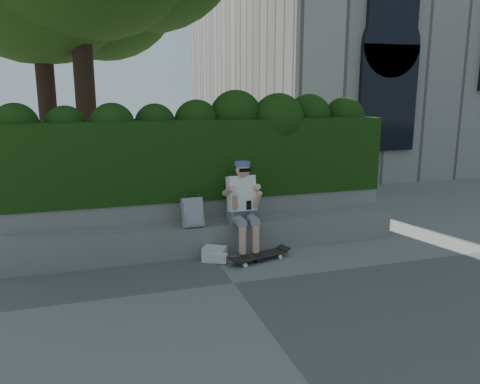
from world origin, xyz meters
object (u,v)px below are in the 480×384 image
object	(u,v)px
person	(243,204)
backpack_plaid	(192,212)
skateboard	(259,256)
backpack_ground	(215,254)

from	to	relation	value
person	backpack_plaid	world-z (taller)	person
backpack_plaid	skateboard	bearing A→B (deg)	-34.26
skateboard	backpack_plaid	distance (m)	1.15
person	backpack_ground	size ratio (longest dim) A/B	4.32
backpack_plaid	backpack_ground	size ratio (longest dim) A/B	1.33
person	skateboard	distance (m)	0.80
person	backpack_plaid	distance (m)	0.75
backpack_ground	backpack_plaid	bearing A→B (deg)	160.77
person	backpack_ground	distance (m)	0.84
skateboard	backpack_ground	distance (m)	0.64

